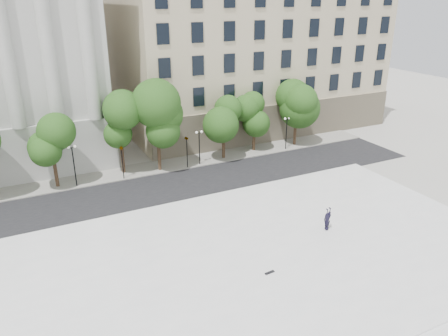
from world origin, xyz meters
The scene contains 11 objects.
ground centered at (0.00, 0.00, 0.00)m, with size 160.00×160.00×0.00m, color #B0AEA6.
plaza centered at (0.00, 3.00, 0.23)m, with size 44.00×22.00×0.45m, color white.
street centered at (0.00, 18.00, 0.01)m, with size 60.00×8.00×0.02m, color black.
far_sidewalk centered at (0.00, 24.00, 0.06)m, with size 60.00×4.00×0.12m, color gray.
building_east centered at (20.00, 38.91, 11.14)m, with size 36.00×26.15×23.00m.
traffic_light_west centered at (-2.36, 22.30, 3.69)m, with size 0.72×1.76×4.19m.
traffic_light_east centered at (4.88, 22.30, 3.68)m, with size 0.62×1.73×4.18m.
person_lying centered at (9.50, 3.67, 0.72)m, with size 0.71×0.47×1.94m, color black.
skateboard centered at (2.20, 0.70, 0.49)m, with size 0.74×0.19×0.08m, color black.
street_trees centered at (1.49, 23.50, 5.26)m, with size 44.33×5.09×8.15m.
lamp_posts centered at (0.21, 22.60, 2.89)m, with size 36.31×0.28×4.45m.
Camera 1 is at (-11.85, -20.40, 18.33)m, focal length 35.00 mm.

